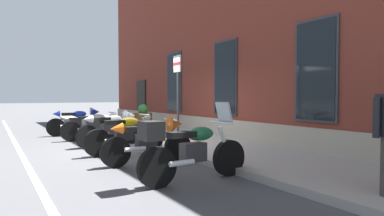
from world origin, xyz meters
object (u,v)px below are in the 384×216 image
object	(u,v)px
motorcycle_white_sport	(113,127)
motorcycle_green_touring	(190,149)
barrel_planter	(143,120)
parking_sign	(178,87)
motorcycle_grey_naked	(95,126)
motorcycle_orange_sport	(152,138)
motorcycle_blue_sport	(79,120)
motorcycle_yellow_naked	(126,135)

from	to	relation	value
motorcycle_white_sport	motorcycle_green_touring	world-z (taller)	motorcycle_green_touring
motorcycle_white_sport	barrel_planter	bearing A→B (deg)	137.70
motorcycle_white_sport	parking_sign	world-z (taller)	parking_sign
motorcycle_grey_naked	motorcycle_orange_sport	world-z (taller)	motorcycle_orange_sport
motorcycle_grey_naked	parking_sign	size ratio (longest dim) A/B	0.89
motorcycle_grey_naked	parking_sign	world-z (taller)	parking_sign
motorcycle_blue_sport	motorcycle_yellow_naked	size ratio (longest dim) A/B	1.01
motorcycle_grey_naked	motorcycle_blue_sport	bearing A→B (deg)	-173.83
motorcycle_blue_sport	motorcycle_yellow_naked	world-z (taller)	motorcycle_blue_sport
motorcycle_yellow_naked	motorcycle_orange_sport	xyz separation A→B (m)	(1.38, 0.07, 0.06)
motorcycle_yellow_naked	motorcycle_grey_naked	bearing A→B (deg)	178.64
motorcycle_blue_sport	motorcycle_green_touring	bearing A→B (deg)	0.38
parking_sign	motorcycle_yellow_naked	bearing A→B (deg)	-102.24
motorcycle_grey_naked	motorcycle_green_touring	world-z (taller)	motorcycle_green_touring
motorcycle_blue_sport	parking_sign	bearing A→B (deg)	15.89
motorcycle_white_sport	barrel_planter	world-z (taller)	barrel_planter
motorcycle_yellow_naked	motorcycle_green_touring	size ratio (longest dim) A/B	0.98
motorcycle_orange_sport	motorcycle_green_touring	distance (m)	1.79
motorcycle_white_sport	parking_sign	distance (m)	2.48
motorcycle_yellow_naked	motorcycle_blue_sport	bearing A→B (deg)	-178.80
barrel_planter	motorcycle_blue_sport	bearing A→B (deg)	-118.25
motorcycle_blue_sport	barrel_planter	xyz separation A→B (m)	(1.14, 2.13, -0.01)
motorcycle_green_touring	barrel_planter	world-z (taller)	motorcycle_green_touring
motorcycle_blue_sport	barrel_planter	distance (m)	2.41
motorcycle_grey_naked	barrel_planter	distance (m)	2.01
parking_sign	barrel_planter	xyz separation A→B (m)	(-3.90, 0.69, -1.16)
barrel_planter	motorcycle_orange_sport	bearing A→B (deg)	-21.43
motorcycle_blue_sport	motorcycle_green_touring	distance (m)	7.93
motorcycle_orange_sport	motorcycle_green_touring	size ratio (longest dim) A/B	0.98
motorcycle_grey_naked	motorcycle_white_sport	world-z (taller)	motorcycle_white_sport
motorcycle_orange_sport	barrel_planter	xyz separation A→B (m)	(-4.99, 1.96, 0.01)
motorcycle_blue_sport	motorcycle_grey_naked	world-z (taller)	motorcycle_blue_sport
motorcycle_yellow_naked	motorcycle_orange_sport	bearing A→B (deg)	2.80
motorcycle_yellow_naked	barrel_planter	bearing A→B (deg)	150.70
motorcycle_blue_sport	motorcycle_yellow_naked	bearing A→B (deg)	1.20
motorcycle_blue_sport	motorcycle_white_sport	distance (m)	3.19
motorcycle_orange_sport	motorcycle_grey_naked	bearing A→B (deg)	179.91
parking_sign	motorcycle_blue_sport	bearing A→B (deg)	-164.11
barrel_planter	motorcycle_white_sport	bearing A→B (deg)	-42.30
motorcycle_orange_sport	parking_sign	bearing A→B (deg)	130.67
motorcycle_blue_sport	motorcycle_green_touring	world-z (taller)	motorcycle_green_touring
motorcycle_blue_sport	motorcycle_orange_sport	world-z (taller)	motorcycle_blue_sport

